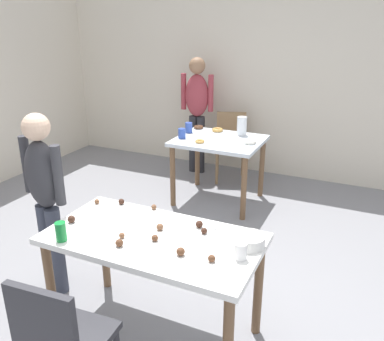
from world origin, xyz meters
name	(u,v)px	position (x,y,z in m)	size (l,w,h in m)	color
ground_plane	(165,313)	(0.00, 0.00, 0.00)	(6.40, 6.40, 0.00)	gray
wall_back	(281,77)	(0.00, 3.20, 1.30)	(6.40, 0.10, 2.60)	beige
dining_table_near	(153,250)	(0.03, -0.19, 0.65)	(1.35, 0.70, 0.75)	white
dining_table_far	(219,149)	(-0.38, 2.00, 0.64)	(0.95, 0.80, 0.75)	silver
chair_near_table	(60,339)	(-0.10, -0.92, 0.50)	(0.43, 0.43, 0.87)	#2D2D33
chair_far_table	(231,142)	(-0.50, 2.75, 0.50)	(0.51, 0.51, 0.87)	olive
person_girl_near	(45,191)	(-0.92, -0.10, 0.84)	(0.45, 0.26, 1.42)	#383D4C
person_adult_far	(197,105)	(-1.00, 2.78, 0.93)	(0.45, 0.22, 1.55)	#28282D
mixing_bowl	(249,241)	(0.61, -0.05, 0.78)	(0.19, 0.19, 0.07)	white
soda_can	(61,232)	(-0.45, -0.47, 0.81)	(0.07, 0.07, 0.12)	#198438
fork_near	(226,231)	(0.43, 0.05, 0.75)	(0.17, 0.02, 0.01)	silver
cup_near_0	(241,251)	(0.61, -0.21, 0.80)	(0.07, 0.07, 0.10)	white
cake_ball_0	(122,235)	(-0.13, -0.29, 0.77)	(0.04, 0.04, 0.04)	brown
cake_ball_1	(97,201)	(-0.57, 0.05, 0.77)	(0.04, 0.04, 0.04)	brown
cake_ball_2	(121,202)	(-0.41, 0.11, 0.77)	(0.04, 0.04, 0.04)	#3D2319
cake_ball_3	(160,227)	(0.04, -0.11, 0.77)	(0.05, 0.05, 0.05)	brown
cake_ball_4	(212,258)	(0.48, -0.30, 0.77)	(0.04, 0.04, 0.04)	brown
cake_ball_5	(199,224)	(0.25, 0.03, 0.77)	(0.05, 0.05, 0.05)	#3D2319
cake_ball_6	(154,207)	(-0.15, 0.14, 0.77)	(0.04, 0.04, 0.04)	brown
cake_ball_7	(71,219)	(-0.55, -0.26, 0.78)	(0.05, 0.05, 0.05)	#3D2319
cake_ball_8	(181,252)	(0.29, -0.32, 0.78)	(0.05, 0.05, 0.05)	brown
cake_ball_9	(204,231)	(0.31, -0.03, 0.77)	(0.04, 0.04, 0.04)	#3D2319
cake_ball_10	(119,243)	(-0.09, -0.38, 0.77)	(0.05, 0.05, 0.05)	brown
cake_ball_11	(155,238)	(0.07, -0.24, 0.77)	(0.04, 0.04, 0.04)	brown
pitcher_far	(242,126)	(-0.20, 2.27, 0.86)	(0.11, 0.11, 0.21)	white
cup_far_0	(189,128)	(-0.80, 2.11, 0.81)	(0.08, 0.08, 0.12)	#3351B2
cup_far_1	(182,133)	(-0.77, 1.86, 0.81)	(0.08, 0.08, 0.11)	#3351B2
donut_far_0	(199,127)	(-0.77, 2.32, 0.77)	(0.12, 0.12, 0.03)	brown
donut_far_1	(250,142)	(-0.01, 1.98, 0.77)	(0.14, 0.14, 0.04)	white
donut_far_2	(200,141)	(-0.52, 1.78, 0.77)	(0.10, 0.10, 0.03)	gold
donut_far_3	(217,130)	(-0.51, 2.30, 0.77)	(0.13, 0.13, 0.04)	gold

